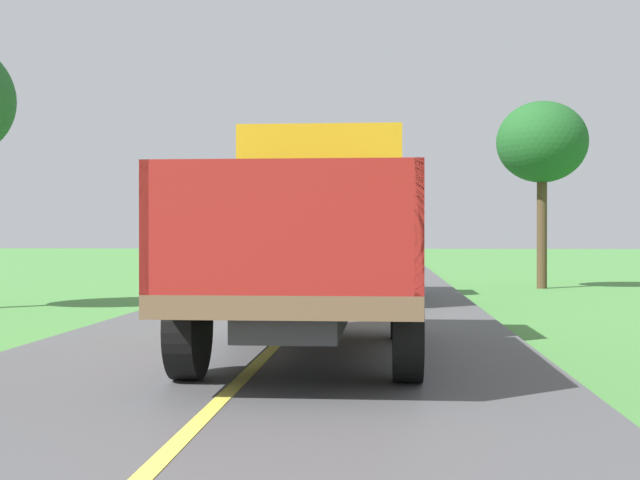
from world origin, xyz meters
The scene contains 3 objects.
banana_truck_near centered at (0.54, 10.12, 1.47)m, with size 2.38×5.82×2.80m.
banana_truck_far centered at (0.62, 19.49, 1.48)m, with size 2.38×5.82×2.80m.
roadside_tree_mid_right centered at (5.74, 23.79, 4.06)m, with size 2.52×2.52×5.23m.
Camera 1 is at (1.38, -0.33, 1.46)m, focal length 47.66 mm.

